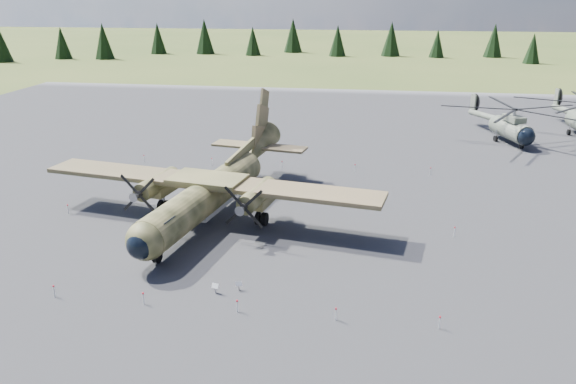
# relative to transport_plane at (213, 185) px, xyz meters

# --- Properties ---
(ground) EXTENTS (500.00, 500.00, 0.00)m
(ground) POSITION_rel_transport_plane_xyz_m (3.60, -1.40, -2.82)
(ground) COLOR brown
(ground) RESTS_ON ground
(apron) EXTENTS (120.00, 120.00, 0.04)m
(apron) POSITION_rel_transport_plane_xyz_m (3.60, 8.60, -2.82)
(apron) COLOR slate
(apron) RESTS_ON ground
(transport_plane) EXTENTS (29.79, 26.83, 9.81)m
(transport_plane) POSITION_rel_transport_plane_xyz_m (0.00, 0.00, 0.00)
(transport_plane) COLOR #3B3C20
(transport_plane) RESTS_ON ground
(helicopter_near) EXTENTS (22.75, 23.23, 4.60)m
(helicopter_near) POSITION_rel_transport_plane_xyz_m (30.77, 29.79, 0.45)
(helicopter_near) COLOR gray
(helicopter_near) RESTS_ON ground
(info_placard_left) EXTENTS (0.49, 0.29, 0.72)m
(info_placard_left) POSITION_rel_transport_plane_xyz_m (3.65, -12.89, -2.34)
(info_placard_left) COLOR gray
(info_placard_left) RESTS_ON ground
(info_placard_right) EXTENTS (0.44, 0.30, 0.64)m
(info_placard_right) POSITION_rel_transport_plane_xyz_m (5.07, -12.29, -2.39)
(info_placard_right) COLOR gray
(info_placard_right) RESTS_ON ground
(barrier_fence) EXTENTS (33.12, 29.62, 0.85)m
(barrier_fence) POSITION_rel_transport_plane_xyz_m (3.14, -1.48, -2.31)
(barrier_fence) COLOR white
(barrier_fence) RESTS_ON ground
(treeline) EXTENTS (290.89, 287.11, 10.98)m
(treeline) POSITION_rel_transport_plane_xyz_m (1.19, 3.73, 1.97)
(treeline) COLOR black
(treeline) RESTS_ON ground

